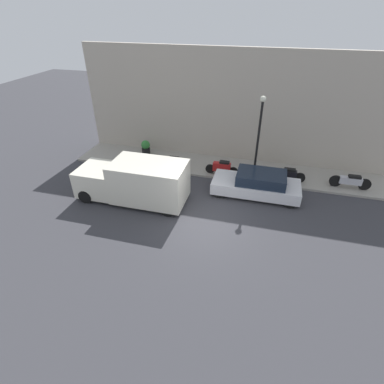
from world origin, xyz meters
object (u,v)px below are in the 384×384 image
(motorcycle_black, at_px, (286,174))
(scooter_silver, at_px, (351,181))
(motorcycle_red, at_px, (222,167))
(streetlamp, at_px, (259,131))
(potted_plant, at_px, (146,147))
(delivery_van, at_px, (134,181))
(motorcycle_blue, at_px, (172,162))
(parked_car, at_px, (257,184))

(motorcycle_black, bearing_deg, scooter_silver, -89.01)
(motorcycle_black, bearing_deg, motorcycle_red, 93.50)
(motorcycle_black, height_order, streetlamp, streetlamp)
(streetlamp, distance_m, potted_plant, 7.45)
(motorcycle_black, bearing_deg, delivery_van, 116.62)
(motorcycle_blue, bearing_deg, delivery_van, 166.75)
(delivery_van, height_order, scooter_silver, delivery_van)
(parked_car, relative_size, scooter_silver, 2.15)
(potted_plant, bearing_deg, motorcycle_blue, -122.57)
(streetlamp, bearing_deg, motorcycle_red, 85.51)
(motorcycle_blue, bearing_deg, motorcycle_red, -89.95)
(potted_plant, bearing_deg, delivery_van, -163.84)
(motorcycle_blue, distance_m, potted_plant, 2.61)
(parked_car, xyz_separation_m, scooter_silver, (1.69, -4.65, -0.07))
(motorcycle_red, height_order, potted_plant, potted_plant)
(delivery_van, bearing_deg, motorcycle_black, -63.38)
(parked_car, bearing_deg, delivery_van, 108.95)
(delivery_van, bearing_deg, parked_car, -71.05)
(motorcycle_blue, xyz_separation_m, motorcycle_red, (0.00, -2.94, 0.04))
(delivery_van, relative_size, motorcycle_blue, 2.77)
(delivery_van, relative_size, scooter_silver, 2.66)
(motorcycle_blue, distance_m, motorcycle_red, 2.94)
(motorcycle_blue, distance_m, streetlamp, 5.29)
(delivery_van, bearing_deg, scooter_silver, -70.58)
(delivery_van, bearing_deg, potted_plant, 16.16)
(motorcycle_red, xyz_separation_m, streetlamp, (-0.14, -1.78, 2.34))
(parked_car, bearing_deg, motorcycle_red, 55.25)
(parked_car, relative_size, potted_plant, 4.74)
(parked_car, bearing_deg, potted_plant, 68.57)
(scooter_silver, relative_size, motorcycle_red, 1.10)
(parked_car, height_order, potted_plant, parked_car)
(streetlamp, bearing_deg, scooter_silver, -85.26)
(motorcycle_red, height_order, streetlamp, streetlamp)
(motorcycle_blue, height_order, scooter_silver, scooter_silver)
(parked_car, relative_size, delivery_van, 0.81)
(motorcycle_black, xyz_separation_m, motorcycle_red, (-0.21, 3.49, 0.03))
(delivery_van, height_order, potted_plant, delivery_van)
(potted_plant, bearing_deg, motorcycle_black, -97.84)
(streetlamp, bearing_deg, delivery_van, 120.65)
(motorcycle_black, xyz_separation_m, streetlamp, (-0.35, 1.71, 2.38))
(motorcycle_blue, height_order, potted_plant, potted_plant)
(motorcycle_black, distance_m, motorcycle_red, 3.50)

